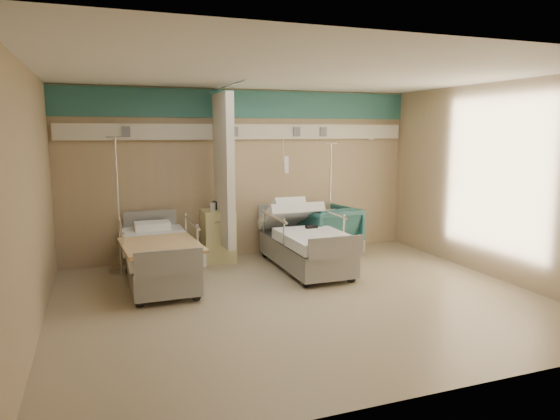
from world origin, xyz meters
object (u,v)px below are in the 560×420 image
Objects in this scene: bed_left at (159,262)px; visitor_armchair at (326,231)px; bedside_cabinet at (218,236)px; iv_stand_left at (120,246)px; iv_stand_right at (330,232)px; bed_right at (305,249)px.

bed_left is 2.91m from visitor_armchair.
iv_stand_left reaches higher than bedside_cabinet.
bed_left is 2.29× the size of visitor_armchair.
iv_stand_right is at bearing 13.65° from bed_left.
bed_right is 2.20m from bed_left.
bed_right is 1.06× the size of iv_stand_left.
bedside_cabinet is at bearing 174.68° from iv_stand_right.
bed_left is at bearing -139.40° from bedside_cabinet.
bed_left is 3.06m from iv_stand_right.
iv_stand_left is at bearing 179.54° from iv_stand_right.
iv_stand_left is (-3.33, 0.15, -0.01)m from visitor_armchair.
visitor_armchair is at bearing -134.63° from iv_stand_right.
bed_left is at bearing 180.00° from bed_right.
iv_stand_right is (0.77, 0.72, 0.08)m from bed_right.
bed_right is 2.54× the size of bedside_cabinet.
visitor_armchair is at bearing 11.89° from bed_left.
bedside_cabinet is 0.90× the size of visitor_armchair.
iv_stand_left reaches higher than iv_stand_right.
iv_stand_right is 0.94× the size of iv_stand_left.
bed_right is at bearing -15.61° from iv_stand_left.
iv_stand_left is at bearing -174.36° from bedside_cabinet.
bed_right is 2.78m from iv_stand_left.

